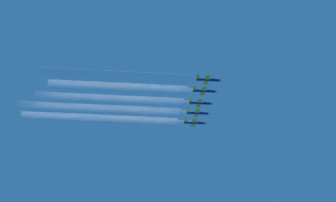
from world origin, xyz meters
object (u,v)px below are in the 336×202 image
at_px(jet_far_left, 195,123).
at_px(jet_inner_right, 205,91).
at_px(jet_center, 201,103).
at_px(jet_far_right, 209,80).
at_px(jet_inner_left, 198,113).

xyz_separation_m(jet_far_left, jet_inner_right, (36.63, -0.07, -0.03)).
xyz_separation_m(jet_center, jet_far_right, (24.06, 0.29, 0.37)).
bearing_deg(jet_inner_right, jet_far_right, 0.25).
xyz_separation_m(jet_far_left, jet_far_right, (48.34, -0.01, -0.13)).
distance_m(jet_center, jet_far_right, 24.07).
bearing_deg(jet_inner_left, jet_center, -1.59).
xyz_separation_m(jet_inner_left, jet_center, (12.40, -0.34, -0.45)).
distance_m(jet_inner_left, jet_far_right, 36.46).
height_order(jet_far_left, jet_inner_right, jet_far_left).
xyz_separation_m(jet_far_left, jet_inner_left, (11.88, 0.04, -0.06)).
relative_size(jet_center, jet_inner_right, 1.00).
distance_m(jet_far_left, jet_inner_left, 11.88).
bearing_deg(jet_far_left, jet_inner_left, 0.17).
bearing_deg(jet_far_right, jet_inner_left, 179.92).
xyz_separation_m(jet_inner_left, jet_inner_right, (24.75, -0.10, 0.02)).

